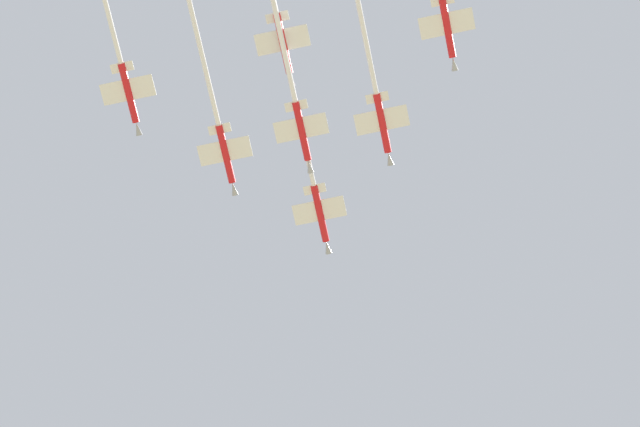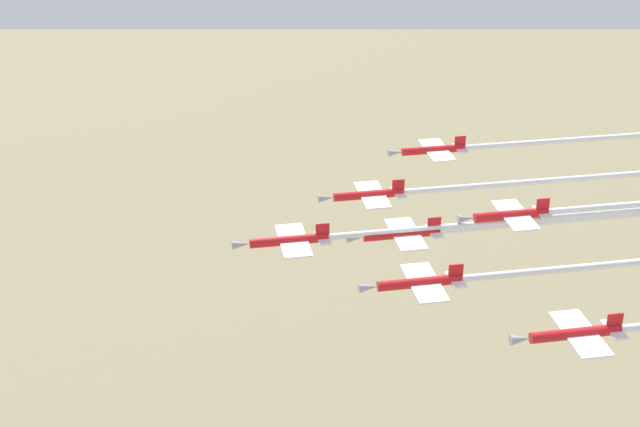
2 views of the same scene
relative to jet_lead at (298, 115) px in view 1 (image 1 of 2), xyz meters
name	(u,v)px [view 1 (image 1 of 2)]	position (x,y,z in m)	size (l,w,h in m)	color
jet_lead	(298,115)	(0.00, 0.00, 0.00)	(12.59, 65.22, 2.76)	red
jet_port_inner	(205,69)	(-15.36, -9.33, 0.24)	(11.76, 58.68, 2.76)	red
jet_starboard_inner	(362,20)	(12.18, -15.64, -1.04)	(12.57, 65.05, 2.76)	red
jet_port_outer	(286,61)	(-1.23, -9.63, -0.47)	(10.89, 51.90, 2.76)	red
jet_starboard_outer	(110,19)	(-30.78, -19.17, 0.40)	(11.06, 53.19, 2.76)	red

